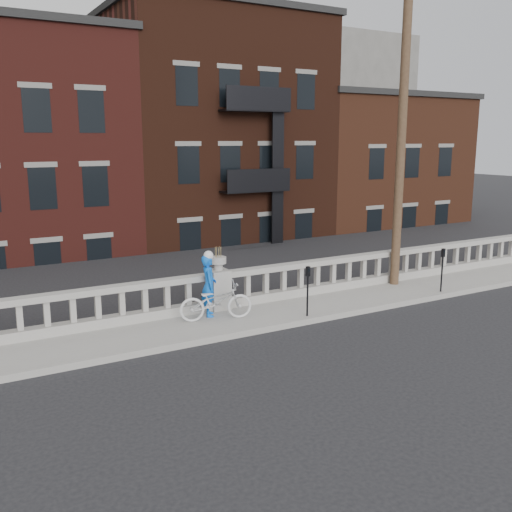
# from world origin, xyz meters

# --- Properties ---
(ground) EXTENTS (120.00, 120.00, 0.00)m
(ground) POSITION_xyz_m (0.00, 0.00, 0.00)
(ground) COLOR black
(ground) RESTS_ON ground
(sidewalk) EXTENTS (32.00, 2.20, 0.15)m
(sidewalk) POSITION_xyz_m (0.00, 3.00, 0.07)
(sidewalk) COLOR gray
(sidewalk) RESTS_ON ground
(balustrade) EXTENTS (28.00, 0.34, 1.03)m
(balustrade) POSITION_xyz_m (0.00, 3.95, 0.64)
(balustrade) COLOR gray
(balustrade) RESTS_ON sidewalk
(planter_pedestal) EXTENTS (0.55, 0.55, 1.76)m
(planter_pedestal) POSITION_xyz_m (0.00, 3.95, 0.83)
(planter_pedestal) COLOR gray
(planter_pedestal) RESTS_ON sidewalk
(lower_level) EXTENTS (80.00, 44.00, 20.80)m
(lower_level) POSITION_xyz_m (0.56, 23.04, 2.63)
(lower_level) COLOR #605E59
(lower_level) RESTS_ON ground
(utility_pole) EXTENTS (1.60, 0.28, 10.00)m
(utility_pole) POSITION_xyz_m (6.20, 3.60, 5.24)
(utility_pole) COLOR #422D1E
(utility_pole) RESTS_ON sidewalk
(parking_meter_b) EXTENTS (0.10, 0.09, 1.36)m
(parking_meter_b) POSITION_xyz_m (1.75, 2.15, 1.00)
(parking_meter_b) COLOR black
(parking_meter_b) RESTS_ON sidewalk
(parking_meter_c) EXTENTS (0.10, 0.09, 1.36)m
(parking_meter_c) POSITION_xyz_m (6.77, 2.15, 1.00)
(parking_meter_c) COLOR black
(parking_meter_c) RESTS_ON sidewalk
(bicycle) EXTENTS (2.01, 1.10, 1.00)m
(bicycle) POSITION_xyz_m (-0.51, 3.07, 0.65)
(bicycle) COLOR silver
(bicycle) RESTS_ON sidewalk
(cyclist) EXTENTS (0.58, 0.70, 1.66)m
(cyclist) POSITION_xyz_m (-0.51, 3.49, 0.98)
(cyclist) COLOR blue
(cyclist) RESTS_ON sidewalk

